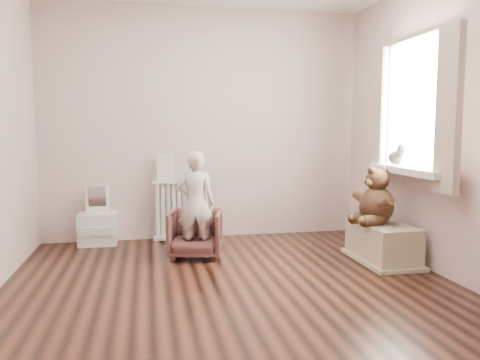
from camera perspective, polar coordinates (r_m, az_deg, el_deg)
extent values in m
cube|color=black|center=(3.79, -0.91, -12.89)|extent=(3.60, 3.60, 0.01)
cube|color=beige|center=(5.36, -4.43, 6.79)|extent=(3.60, 0.02, 2.60)
cube|color=beige|center=(1.84, 9.27, 8.12)|extent=(3.60, 0.02, 2.60)
cube|color=beige|center=(4.29, 23.60, 6.49)|extent=(0.02, 3.60, 2.60)
cube|color=white|center=(4.52, 21.07, 8.44)|extent=(0.03, 0.90, 1.10)
cube|color=silver|center=(4.48, 19.81, 1.09)|extent=(0.22, 1.10, 0.06)
cube|color=beige|center=(3.99, 24.10, 7.83)|extent=(0.06, 0.26, 1.30)
cube|color=beige|center=(4.96, 16.41, 7.66)|extent=(0.06, 0.26, 1.30)
cube|color=silver|center=(5.29, -7.10, -3.13)|extent=(0.64, 0.12, 0.67)
cube|color=beige|center=(5.22, -9.09, 1.51)|extent=(0.18, 0.02, 0.30)
cylinder|color=#A59E8C|center=(5.25, -6.10, 0.25)|extent=(0.10, 0.10, 0.06)
cylinder|color=#A59E8C|center=(5.27, -4.84, 0.19)|extent=(0.08, 0.08, 0.04)
cube|color=silver|center=(5.29, -16.97, -4.61)|extent=(0.40, 0.29, 0.63)
imported|color=#512A26|center=(4.60, -5.45, -6.51)|extent=(0.59, 0.60, 0.46)
imported|color=silver|center=(4.50, -5.42, -2.91)|extent=(0.42, 0.32, 1.02)
cube|color=#BAB08E|center=(4.64, 16.97, -7.04)|extent=(0.41, 0.77, 0.36)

